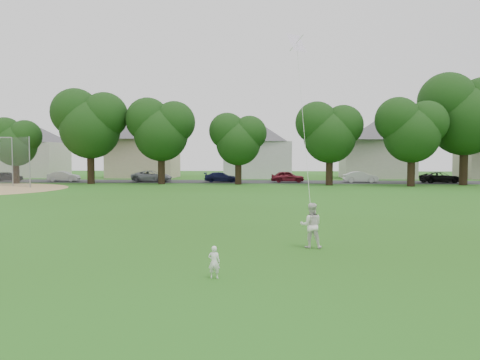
{
  "coord_description": "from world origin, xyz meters",
  "views": [
    {
      "loc": [
        1.72,
        -12.29,
        3.05
      ],
      "look_at": [
        0.78,
        2.0,
        2.3
      ],
      "focal_mm": 35.0,
      "sensor_mm": 36.0,
      "label": 1
    }
  ],
  "objects": [
    {
      "name": "tree_row",
      "position": [
        4.6,
        36.24,
        6.52
      ],
      "size": [
        82.61,
        10.03,
        11.87
      ],
      "color": "black",
      "rests_on": "ground"
    },
    {
      "name": "street",
      "position": [
        0.0,
        42.0,
        0.01
      ],
      "size": [
        90.0,
        7.0,
        0.01
      ],
      "primitive_type": "cube",
      "color": "#2D2D30",
      "rests_on": "ground"
    },
    {
      "name": "ground",
      "position": [
        0.0,
        0.0,
        0.0
      ],
      "size": [
        160.0,
        160.0,
        0.0
      ],
      "primitive_type": "plane",
      "color": "#275112",
      "rests_on": "ground"
    },
    {
      "name": "parked_cars",
      "position": [
        -2.66,
        41.0,
        0.62
      ],
      "size": [
        53.99,
        2.55,
        1.29
      ],
      "color": "black",
      "rests_on": "ground"
    },
    {
      "name": "older_boy",
      "position": [
        3.06,
        3.14,
        0.75
      ],
      "size": [
        0.74,
        0.59,
        1.49
      ],
      "primitive_type": "imported",
      "rotation": [
        0.0,
        0.0,
        3.11
      ],
      "color": "silver",
      "rests_on": "ground"
    },
    {
      "name": "house_row",
      "position": [
        0.58,
        52.0,
        4.72
      ],
      "size": [
        76.88,
        13.89,
        9.62
      ],
      "color": "beige",
      "rests_on": "ground"
    },
    {
      "name": "toddler",
      "position": [
        0.33,
        -0.89,
        0.41
      ],
      "size": [
        0.31,
        0.22,
        0.82
      ],
      "primitive_type": "imported",
      "rotation": [
        0.0,
        0.0,
        3.07
      ],
      "color": "white",
      "rests_on": "ground"
    },
    {
      "name": "kite",
      "position": [
        2.85,
        4.08,
        4.11
      ],
      "size": [
        0.9,
        1.37,
        6.57
      ],
      "color": "white",
      "rests_on": "ground"
    }
  ]
}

